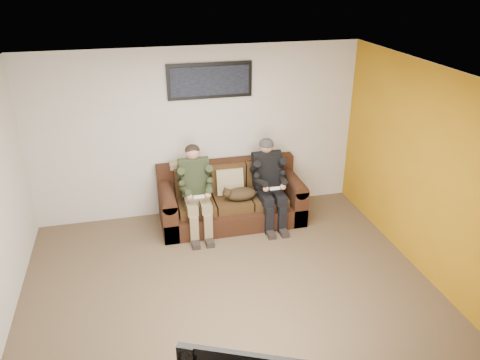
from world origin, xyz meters
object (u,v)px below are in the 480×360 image
object	(u,v)px
sofa	(230,200)
person_right	(269,178)
person_left	(196,186)
cat	(240,194)
framed_poster	(210,81)

from	to	relation	value
sofa	person_right	distance (m)	0.70
person_left	cat	distance (m)	0.68
sofa	person_left	bearing A→B (deg)	-162.00
person_right	cat	size ratio (longest dim) A/B	1.97
person_left	framed_poster	world-z (taller)	framed_poster
cat	framed_poster	bearing A→B (deg)	115.55
sofa	cat	xyz separation A→B (m)	(0.09, -0.22, 0.20)
person_right	framed_poster	bearing A→B (deg)	142.98
sofa	cat	size ratio (longest dim) A/B	3.27
person_left	person_right	size ratio (longest dim) A/B	0.99
person_right	sofa	bearing A→B (deg)	162.04
sofa	framed_poster	world-z (taller)	framed_poster
person_left	sofa	bearing A→B (deg)	18.00
sofa	person_left	world-z (taller)	person_left
person_right	cat	world-z (taller)	person_right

